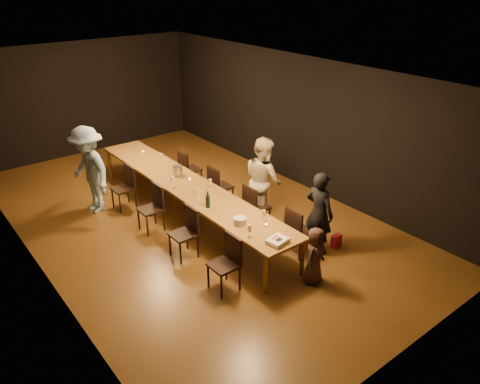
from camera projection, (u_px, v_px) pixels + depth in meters
ground at (188, 217)px, 9.74m from camera, size 10.00×10.00×0.00m
room_shell at (183, 120)px, 8.84m from camera, size 6.04×10.04×3.02m
table at (187, 186)px, 9.43m from camera, size 0.90×6.00×0.75m
chair_right_0 at (300, 231)px, 8.31m from camera, size 0.42×0.42×0.93m
chair_right_1 at (257, 206)px, 9.16m from camera, size 0.42×0.42×0.93m
chair_right_2 at (221, 186)px, 10.01m from camera, size 0.42×0.42×0.93m
chair_right_3 at (191, 169)px, 10.86m from camera, size 0.42×0.42×0.93m
chair_left_0 at (224, 265)px, 7.36m from camera, size 0.42×0.42×0.93m
chair_left_1 at (183, 234)px, 8.21m from camera, size 0.42×0.42×0.93m
chair_left_2 at (150, 209)px, 9.06m from camera, size 0.42×0.42×0.93m
chair_left_3 at (123, 188)px, 9.91m from camera, size 0.42×0.42×0.93m
woman_birthday at (319, 213)px, 8.25m from camera, size 0.43×0.61×1.56m
woman_tan at (263, 180)px, 9.27m from camera, size 0.82×0.97×1.77m
man_blue at (90, 170)px, 9.61m from camera, size 0.83×1.27×1.86m
child at (315, 256)px, 7.52m from camera, size 0.56×0.46×1.00m
gift_bag_red at (336, 241)px, 8.65m from camera, size 0.22×0.13×0.24m
gift_bag_blue at (304, 234)px, 8.82m from camera, size 0.28×0.22×0.31m
birthday_cake at (278, 241)px, 7.39m from camera, size 0.37×0.31×0.08m
plate_stack at (240, 221)px, 7.93m from camera, size 0.24×0.24×0.12m
champagne_bottle at (208, 199)px, 8.43m from camera, size 0.09×0.09×0.35m
ice_bucket at (178, 170)px, 9.77m from camera, size 0.26×0.26×0.22m
wineglass_0 at (250, 230)px, 7.56m from camera, size 0.06×0.06×0.21m
wineglass_1 at (264, 216)px, 8.00m from camera, size 0.06×0.06×0.21m
wineglass_2 at (198, 194)px, 8.78m from camera, size 0.06×0.06×0.21m
wineglass_3 at (210, 184)px, 9.16m from camera, size 0.06×0.06×0.21m
wineglass_4 at (172, 181)px, 9.29m from camera, size 0.06×0.06×0.21m
wineglass_5 at (161, 158)px, 10.42m from camera, size 0.06×0.06×0.21m
tealight_near at (266, 225)px, 7.89m from camera, size 0.05×0.05×0.03m
tealight_mid at (190, 180)px, 9.57m from camera, size 0.05×0.05×0.03m
tealight_far at (143, 152)px, 11.00m from camera, size 0.05×0.05×0.03m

